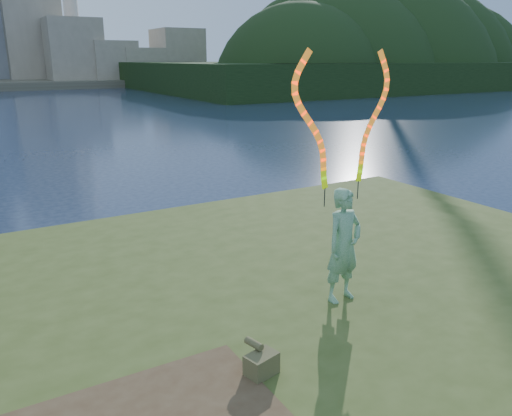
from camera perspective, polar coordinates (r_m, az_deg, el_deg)
ground at (r=9.02m, az=-4.83°, el=-13.75°), size 320.00×320.00×0.00m
grassy_knoll at (r=7.15m, az=3.53°, el=-19.51°), size 20.00×18.00×0.80m
wooded_hill at (r=91.97m, az=13.35°, el=13.53°), size 78.00×50.00×63.00m
woman_with_ribbons at (r=7.89m, az=10.05°, el=-1.03°), size 2.13×0.53×4.21m
canvas_bag at (r=6.45m, az=0.57°, el=-17.28°), size 0.45×0.50×0.38m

